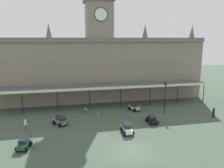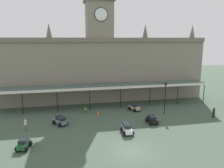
# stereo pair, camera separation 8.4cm
# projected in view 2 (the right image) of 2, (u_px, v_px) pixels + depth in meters

# --- Properties ---
(ground_plane) EXTENTS (140.00, 140.00, 0.00)m
(ground_plane) POSITION_uv_depth(u_px,v_px,m) (131.00, 151.00, 24.39)
(ground_plane) COLOR #3E5141
(station_building) EXTENTS (41.20, 5.77, 19.70)m
(station_building) POSITION_uv_depth(u_px,v_px,m) (100.00, 66.00, 44.03)
(station_building) COLOR gray
(station_building) RESTS_ON ground
(entrance_canopy) EXTENTS (38.27, 3.26, 3.96)m
(entrance_canopy) POSITION_uv_depth(u_px,v_px,m) (104.00, 86.00, 39.73)
(entrance_canopy) COLOR #38564C
(entrance_canopy) RESTS_ON ground
(car_grey_estate) EXTENTS (2.25, 2.43, 1.27)m
(car_grey_estate) POSITION_uv_depth(u_px,v_px,m) (60.00, 121.00, 31.73)
(car_grey_estate) COLOR slate
(car_grey_estate) RESTS_ON ground
(car_beige_sedan) EXTENTS (1.99, 2.23, 1.19)m
(car_beige_sedan) POSITION_uv_depth(u_px,v_px,m) (134.00, 108.00, 38.07)
(car_beige_sedan) COLOR tan
(car_beige_sedan) RESTS_ON ground
(car_white_estate) EXTENTS (1.58, 2.27, 1.27)m
(car_white_estate) POSITION_uv_depth(u_px,v_px,m) (127.00, 129.00, 28.87)
(car_white_estate) COLOR silver
(car_white_estate) RESTS_ON ground
(car_black_sedan) EXTENTS (1.59, 2.09, 1.19)m
(car_black_sedan) POSITION_uv_depth(u_px,v_px,m) (152.00, 120.00, 32.33)
(car_black_sedan) COLOR black
(car_black_sedan) RESTS_ON ground
(car_green_sedan) EXTENTS (1.74, 2.17, 1.19)m
(car_green_sedan) POSITION_uv_depth(u_px,v_px,m) (24.00, 145.00, 24.83)
(car_green_sedan) COLOR #1E512D
(car_green_sedan) RESTS_ON ground
(pedestrian_near_entrance) EXTENTS (0.34, 0.39, 1.67)m
(pedestrian_near_entrance) POSITION_uv_depth(u_px,v_px,m) (25.00, 124.00, 29.65)
(pedestrian_near_entrance) COLOR brown
(pedestrian_near_entrance) RESTS_ON ground
(pedestrian_crossing_forecourt) EXTENTS (0.39, 0.34, 1.67)m
(pedestrian_crossing_forecourt) POSITION_uv_depth(u_px,v_px,m) (214.00, 112.00, 34.67)
(pedestrian_crossing_forecourt) COLOR black
(pedestrian_crossing_forecourt) RESTS_ON ground
(victorian_lamppost) EXTENTS (0.30, 0.30, 5.39)m
(victorian_lamppost) POSITION_uv_depth(u_px,v_px,m) (165.00, 94.00, 35.67)
(victorian_lamppost) COLOR black
(victorian_lamppost) RESTS_ON ground
(traffic_cone) EXTENTS (0.40, 0.40, 0.74)m
(traffic_cone) POSITION_uv_depth(u_px,v_px,m) (98.00, 113.00, 36.00)
(traffic_cone) COLOR orange
(traffic_cone) RESTS_ON ground
(planter_forecourt_centre) EXTENTS (0.60, 0.60, 0.96)m
(planter_forecourt_centre) POSITION_uv_depth(u_px,v_px,m) (85.00, 110.00, 36.76)
(planter_forecourt_centre) COLOR #47423D
(planter_forecourt_centre) RESTS_ON ground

